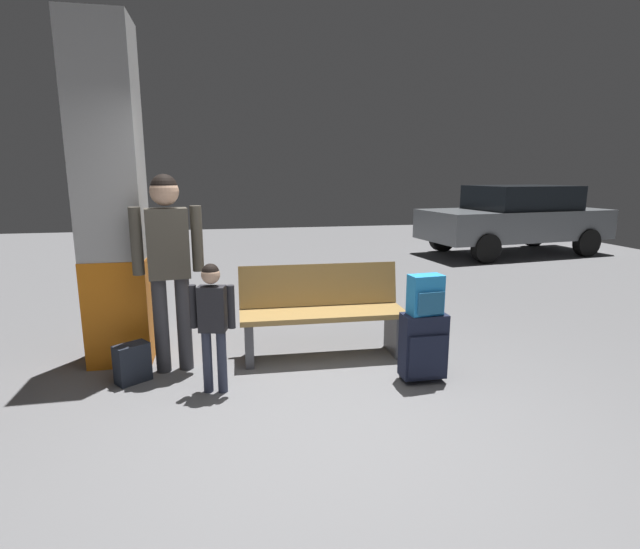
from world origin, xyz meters
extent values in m
cube|color=slate|center=(0.00, 4.00, -0.05)|extent=(18.00, 18.00, 0.10)
cube|color=orange|center=(-1.70, 1.74, 0.50)|extent=(0.57, 0.57, 1.00)
cube|color=#B2B2B2|center=(-1.70, 1.74, 2.05)|extent=(0.56, 0.56, 2.10)
cube|color=#9E7A42|center=(0.21, 1.38, 0.44)|extent=(1.61, 0.49, 0.05)
cube|color=#9E7A42|center=(0.22, 1.63, 0.68)|extent=(1.60, 0.16, 0.42)
cube|color=#4C4C51|center=(-0.51, 1.40, 0.21)|extent=(0.09, 0.40, 0.41)
cube|color=#4C4C51|center=(0.93, 1.36, 0.21)|extent=(0.09, 0.40, 0.41)
cube|color=#191E33|center=(0.94, 0.66, 0.32)|extent=(0.38, 0.20, 0.56)
cube|color=#191E33|center=(0.94, 0.55, 0.26)|extent=(0.34, 0.03, 0.36)
cube|color=#A5A5AA|center=(0.94, 0.74, 0.59)|extent=(0.14, 0.02, 0.02)
cylinder|color=black|center=(0.78, 0.75, 0.02)|extent=(0.02, 0.04, 0.04)
cylinder|color=black|center=(1.10, 0.75, 0.02)|extent=(0.02, 0.04, 0.04)
cube|color=#268CD8|center=(0.94, 0.66, 0.77)|extent=(0.29, 0.18, 0.34)
cube|color=#23608E|center=(0.95, 0.57, 0.72)|extent=(0.23, 0.05, 0.19)
cylinder|color=black|center=(0.94, 0.66, 0.93)|extent=(0.06, 0.03, 0.02)
cylinder|color=#33384C|center=(-0.76, 0.79, 0.26)|extent=(0.08, 0.08, 0.53)
cylinder|color=#33384C|center=(-0.88, 0.81, 0.26)|extent=(0.08, 0.08, 0.53)
cube|color=#232328|center=(-0.82, 0.80, 0.71)|extent=(0.24, 0.17, 0.37)
cylinder|color=#232328|center=(-0.67, 0.77, 0.73)|extent=(0.06, 0.06, 0.35)
cylinder|color=#232328|center=(-0.97, 0.83, 0.73)|extent=(0.06, 0.06, 0.35)
sphere|color=tan|center=(-0.82, 0.80, 0.99)|extent=(0.15, 0.15, 0.15)
sphere|color=black|center=(-0.82, 0.80, 1.01)|extent=(0.14, 0.14, 0.14)
cylinder|color=red|center=(-0.87, 0.92, 0.73)|extent=(0.06, 0.06, 0.10)
cylinder|color=red|center=(-0.87, 0.92, 0.80)|extent=(0.01, 0.01, 0.06)
cylinder|color=#38383D|center=(-1.09, 1.36, 0.43)|extent=(0.13, 0.13, 0.87)
cylinder|color=#38383D|center=(-1.29, 1.33, 0.43)|extent=(0.13, 0.13, 0.87)
cube|color=#4C473D|center=(-1.19, 1.34, 1.17)|extent=(0.38, 0.26, 0.61)
cylinder|color=#4C473D|center=(-0.94, 1.38, 1.21)|extent=(0.10, 0.10, 0.58)
cylinder|color=#4C473D|center=(-1.44, 1.31, 1.21)|extent=(0.10, 0.10, 0.58)
sphere|color=tan|center=(-1.19, 1.34, 1.62)|extent=(0.25, 0.25, 0.25)
sphere|color=black|center=(-1.19, 1.34, 1.66)|extent=(0.23, 0.23, 0.23)
cube|color=#1E232D|center=(-1.52, 1.14, 0.17)|extent=(0.32, 0.29, 0.34)
cube|color=#333842|center=(-1.58, 1.22, 0.12)|extent=(0.21, 0.16, 0.19)
cylinder|color=black|center=(-1.52, 1.14, 0.33)|extent=(0.06, 0.05, 0.02)
cube|color=slate|center=(5.67, 6.70, 0.67)|extent=(4.28, 2.19, 0.64)
cube|color=black|center=(5.82, 6.72, 1.25)|extent=(2.27, 1.78, 0.52)
cylinder|color=black|center=(4.48, 5.75, 0.30)|extent=(0.62, 0.27, 0.60)
cylinder|color=black|center=(4.28, 7.34, 0.30)|extent=(0.62, 0.27, 0.60)
cylinder|color=black|center=(7.06, 6.07, 0.30)|extent=(0.62, 0.27, 0.60)
cylinder|color=black|center=(6.86, 7.65, 0.30)|extent=(0.62, 0.27, 0.60)
camera|label=1|loc=(-0.72, -3.05, 1.78)|focal=27.29mm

